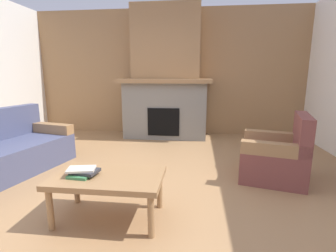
{
  "coord_description": "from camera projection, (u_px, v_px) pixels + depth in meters",
  "views": [
    {
      "loc": [
        0.67,
        -2.68,
        1.33
      ],
      "look_at": [
        0.27,
        0.68,
        0.63
      ],
      "focal_mm": 26.82,
      "sensor_mm": 36.0,
      "label": 1
    }
  ],
  "objects": [
    {
      "name": "ground",
      "position": [
        138.0,
        189.0,
        2.95
      ],
      "size": [
        9.0,
        9.0,
        0.0
      ],
      "primitive_type": "plane",
      "color": "#9E754C"
    },
    {
      "name": "fireplace",
      "position": [
        166.0,
        82.0,
        5.26
      ],
      "size": [
        1.9,
        0.82,
        2.7
      ],
      "color": "gray",
      "rests_on": "ground"
    },
    {
      "name": "book_stack_near_edge",
      "position": [
        83.0,
        172.0,
        2.26
      ],
      "size": [
        0.29,
        0.23,
        0.07
      ],
      "color": "#3D7F4C",
      "rests_on": "coffee_table"
    },
    {
      "name": "couch",
      "position": [
        0.0,
        154.0,
        3.34
      ],
      "size": [
        1.22,
        1.94,
        0.85
      ],
      "color": "#474C6B",
      "rests_on": "ground"
    },
    {
      "name": "wall_back_wood_panel",
      "position": [
        168.0,
        73.0,
        5.59
      ],
      "size": [
        6.0,
        0.12,
        2.7
      ],
      "primitive_type": "cube",
      "color": "#997047",
      "rests_on": "ground"
    },
    {
      "name": "coffee_table",
      "position": [
        108.0,
        180.0,
        2.3
      ],
      "size": [
        1.0,
        0.6,
        0.43
      ],
      "color": "#997047",
      "rests_on": "ground"
    },
    {
      "name": "armchair",
      "position": [
        277.0,
        157.0,
        3.21
      ],
      "size": [
        0.92,
        0.92,
        0.85
      ],
      "color": "brown",
      "rests_on": "ground"
    }
  ]
}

